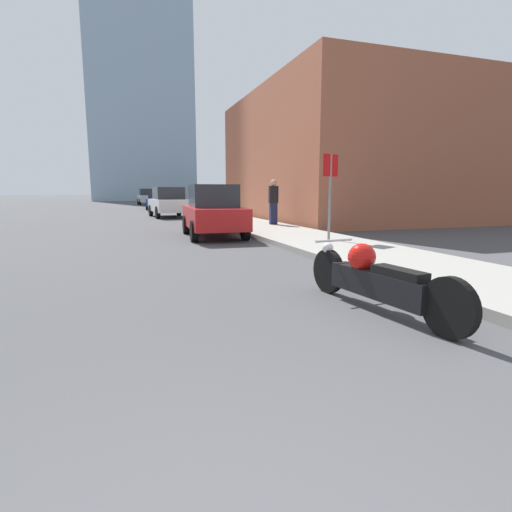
% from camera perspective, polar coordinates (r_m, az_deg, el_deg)
% --- Properties ---
extents(sidewalk, '(2.63, 240.00, 0.15)m').
position_cam_1_polar(sidewalk, '(41.08, -11.30, 7.03)').
color(sidewalk, gray).
rests_on(sidewalk, ground_plane).
extents(brick_storefront, '(12.32, 13.48, 6.67)m').
position_cam_1_polar(brick_storefront, '(23.70, 14.95, 13.36)').
color(brick_storefront, '#9E563D').
rests_on(brick_storefront, ground_plane).
extents(motorcycle, '(0.63, 2.70, 0.82)m').
position_cam_1_polar(motorcycle, '(5.19, 16.63, -3.13)').
color(motorcycle, black).
rests_on(motorcycle, ground_plane).
extents(parked_car_red, '(1.93, 4.02, 1.70)m').
position_cam_1_polar(parked_car_red, '(13.24, -6.14, 6.35)').
color(parked_car_red, red).
rests_on(parked_car_red, ground_plane).
extents(parked_car_white, '(2.15, 4.31, 1.74)m').
position_cam_1_polar(parked_car_white, '(24.16, -12.38, 7.50)').
color(parked_car_white, silver).
rests_on(parked_car_white, ground_plane).
extents(parked_car_blue, '(2.18, 4.70, 1.54)m').
position_cam_1_polar(parked_car_blue, '(35.01, -13.88, 7.76)').
color(parked_car_blue, '#1E3899').
rests_on(parked_car_blue, ground_plane).
extents(parked_car_silver, '(2.02, 4.48, 1.83)m').
position_cam_1_polar(parked_car_silver, '(48.17, -15.34, 8.16)').
color(parked_car_silver, '#BCBCC1').
rests_on(parked_car_silver, ground_plane).
extents(stop_sign, '(0.57, 0.26, 2.34)m').
position_cam_1_polar(stop_sign, '(11.34, 10.56, 10.36)').
color(stop_sign, slate).
rests_on(stop_sign, sidewalk).
extents(pedestrian, '(0.36, 0.25, 1.81)m').
position_cam_1_polar(pedestrian, '(16.44, 2.51, 7.83)').
color(pedestrian, '#1E2347').
rests_on(pedestrian, sidewalk).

